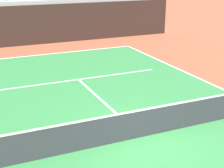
{
  "coord_description": "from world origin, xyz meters",
  "views": [
    {
      "loc": [
        -4.83,
        -8.5,
        5.19
      ],
      "look_at": [
        -0.17,
        2.0,
        1.2
      ],
      "focal_mm": 54.3,
      "sensor_mm": 36.0,
      "label": 1
    }
  ],
  "objects": [
    {
      "name": "service_line_far",
      "position": [
        0.0,
        6.4,
        0.01
      ],
      "size": [
        8.26,
        0.1,
        0.0
      ],
      "primitive_type": "cube",
      "color": "white",
      "rests_on": "court_surface"
    },
    {
      "name": "ground_plane",
      "position": [
        0.0,
        0.0,
        0.0
      ],
      "size": [
        80.0,
        80.0,
        0.0
      ],
      "primitive_type": "plane",
      "color": "brown"
    },
    {
      "name": "baseline_far",
      "position": [
        0.0,
        11.95,
        0.01
      ],
      "size": [
        11.0,
        0.1,
        0.0
      ],
      "primitive_type": "cube",
      "color": "white",
      "rests_on": "court_surface"
    },
    {
      "name": "back_wall",
      "position": [
        0.0,
        15.18,
        1.36
      ],
      "size": [
        20.71,
        0.3,
        2.71
      ],
      "primitive_type": "cube",
      "color": "black",
      "rests_on": "ground_plane"
    },
    {
      "name": "court_surface",
      "position": [
        0.0,
        0.0,
        0.01
      ],
      "size": [
        11.0,
        24.0,
        0.01
      ],
      "primitive_type": "cube",
      "color": "#2D7238",
      "rests_on": "ground_plane"
    },
    {
      "name": "stands_tier_lower",
      "position": [
        0.0,
        16.53,
        1.49
      ],
      "size": [
        20.71,
        2.4,
        2.99
      ],
      "primitive_type": "cube",
      "color": "#9E9E99",
      "rests_on": "ground_plane"
    },
    {
      "name": "stands_tier_upper",
      "position": [
        0.0,
        18.93,
        1.94
      ],
      "size": [
        20.71,
        2.4,
        3.87
      ],
      "primitive_type": "cube",
      "color": "#9E9E99",
      "rests_on": "ground_plane"
    },
    {
      "name": "tennis_net",
      "position": [
        0.0,
        0.0,
        0.51
      ],
      "size": [
        11.08,
        0.08,
        1.07
      ],
      "color": "black",
      "rests_on": "court_surface"
    },
    {
      "name": "centre_service_line",
      "position": [
        0.0,
        3.2,
        0.01
      ],
      "size": [
        0.1,
        6.4,
        0.0
      ],
      "primitive_type": "cube",
      "color": "white",
      "rests_on": "court_surface"
    }
  ]
}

